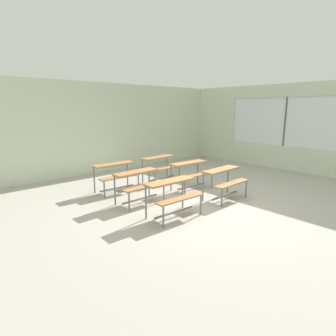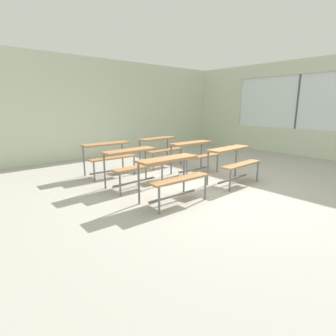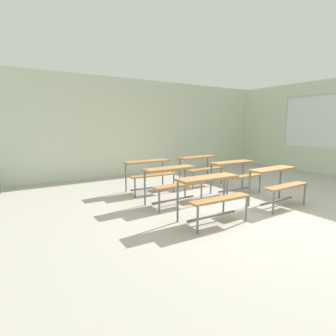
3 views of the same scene
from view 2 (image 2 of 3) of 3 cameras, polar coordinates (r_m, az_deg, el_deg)
ground at (r=5.29m, az=7.73°, el=-4.52°), size 10.00×9.00×0.05m
wall_back at (r=8.68m, az=-15.32°, el=12.38°), size 10.00×0.12×3.00m
wall_right at (r=9.35m, az=29.85°, el=10.82°), size 0.12×9.00×3.00m
desk_bench_r0c0 at (r=4.36m, az=0.88°, el=-0.27°), size 1.12×0.63×0.74m
desk_bench_r0c1 at (r=5.57m, az=13.96°, el=2.37°), size 1.11×0.61×0.74m
desk_bench_r1c0 at (r=5.23m, az=-7.64°, el=1.94°), size 1.11×0.61×0.74m
desk_bench_r1c1 at (r=6.26m, az=5.71°, el=3.89°), size 1.13×0.64×0.74m
desk_bench_r2c0 at (r=6.22m, az=-12.85°, el=3.58°), size 1.12×0.63×0.74m
desk_bench_r2c1 at (r=7.08m, az=-1.72°, el=5.08°), size 1.12×0.63×0.74m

